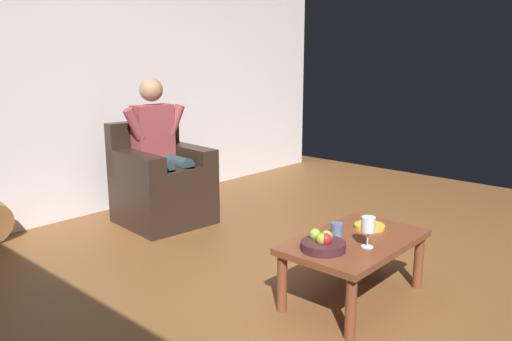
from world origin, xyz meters
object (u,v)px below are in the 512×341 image
(wine_glass_near, at_px, (368,226))
(fruit_bowl, at_px, (323,243))
(coffee_table, at_px, (355,248))
(candle_jar, at_px, (337,229))
(decorative_dish, at_px, (370,226))
(person_seated, at_px, (160,146))
(armchair, at_px, (161,185))

(wine_glass_near, distance_m, fruit_bowl, 0.28)
(coffee_table, height_order, candle_jar, candle_jar)
(coffee_table, xyz_separation_m, decorative_dish, (-0.23, -0.04, 0.07))
(coffee_table, relative_size, wine_glass_near, 5.10)
(person_seated, bearing_deg, coffee_table, 91.19)
(candle_jar, bearing_deg, decorative_dish, 164.32)
(candle_jar, bearing_deg, coffee_table, 107.59)
(decorative_dish, bearing_deg, coffee_table, 8.68)
(decorative_dish, distance_m, candle_jar, 0.28)
(person_seated, bearing_deg, decorative_dish, 97.61)
(coffee_table, relative_size, decorative_dish, 4.80)
(candle_jar, bearing_deg, person_seated, -95.23)
(person_seated, height_order, wine_glass_near, person_seated)
(wine_glass_near, distance_m, decorative_dish, 0.37)
(coffee_table, xyz_separation_m, fruit_bowl, (0.28, -0.04, 0.10))
(coffee_table, height_order, wine_glass_near, wine_glass_near)
(fruit_bowl, xyz_separation_m, decorative_dish, (-0.51, 0.01, -0.03))
(coffee_table, distance_m, fruit_bowl, 0.30)
(person_seated, relative_size, candle_jar, 15.39)
(wine_glass_near, bearing_deg, armchair, -95.69)
(armchair, distance_m, fruit_bowl, 2.11)
(armchair, bearing_deg, person_seated, 90.00)
(person_seated, relative_size, wine_glass_near, 7.04)
(wine_glass_near, bearing_deg, decorative_dish, -152.20)
(decorative_dish, bearing_deg, candle_jar, -15.68)
(fruit_bowl, relative_size, decorative_dish, 1.32)
(person_seated, height_order, fruit_bowl, person_seated)
(armchair, distance_m, decorative_dish, 2.07)
(wine_glass_near, bearing_deg, candle_jar, -99.49)
(armchair, distance_m, person_seated, 0.36)
(armchair, distance_m, coffee_table, 2.11)
(person_seated, distance_m, coffee_table, 2.13)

